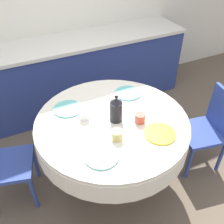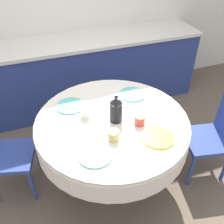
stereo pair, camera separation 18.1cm
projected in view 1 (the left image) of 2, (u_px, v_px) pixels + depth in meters
ground_plane at (112, 178)px, 2.55m from camera, size 12.00×12.00×0.00m
wall_back at (49, 2)px, 2.96m from camera, size 7.00×0.05×2.60m
kitchen_counter at (65, 76)px, 3.24m from camera, size 3.24×0.64×0.93m
dining_table at (112, 131)px, 2.14m from camera, size 1.29×1.29×0.78m
chair_left at (209, 127)px, 2.45m from camera, size 0.47×0.47×0.86m
plate_near_left at (102, 156)px, 1.75m from camera, size 0.25×0.25×0.01m
cup_near_left at (117, 135)px, 1.87m from camera, size 0.08×0.08×0.08m
plate_near_right at (160, 134)px, 1.92m from camera, size 0.25×0.25×0.01m
cup_near_right at (140, 118)px, 2.02m from camera, size 0.08×0.08×0.08m
plate_far_left at (68, 109)px, 2.17m from camera, size 0.25×0.25×0.01m
cup_far_left at (84, 115)px, 2.06m from camera, size 0.08×0.08×0.08m
plate_far_right at (128, 93)px, 2.36m from camera, size 0.25×0.25×0.01m
cup_far_right at (114, 100)px, 2.22m from camera, size 0.08×0.08×0.08m
coffee_carafe at (116, 110)px, 2.00m from camera, size 0.10×0.10×0.25m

